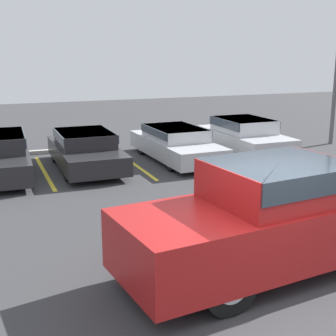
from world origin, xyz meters
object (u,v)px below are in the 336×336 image
parked_sedan_c (85,149)px  parked_sedan_e (244,135)px  parked_sedan_d (176,142)px  pickup_truck (291,214)px  wheel_stop_curb (30,153)px

parked_sedan_c → parked_sedan_e: (5.94, 0.18, 0.04)m
parked_sedan_e → parked_sedan_d: bearing=-87.4°
parked_sedan_c → parked_sedan_d: (3.16, 0.05, -0.03)m
pickup_truck → parked_sedan_d: size_ratio=1.35×
pickup_truck → parked_sedan_e: (4.10, 8.46, -0.27)m
parked_sedan_c → wheel_stop_curb: size_ratio=2.36×
pickup_truck → parked_sedan_e: pickup_truck is taller
parked_sedan_c → wheel_stop_curb: parked_sedan_c is taller
pickup_truck → wheel_stop_curb: size_ratio=3.41×
parked_sedan_d → wheel_stop_curb: (-4.63, 2.71, -0.54)m
wheel_stop_curb → pickup_truck: bearing=-73.3°
parked_sedan_d → wheel_stop_curb: bearing=-121.7°
parked_sedan_e → pickup_truck: bearing=-25.9°
parked_sedan_c → wheel_stop_curb: 3.18m
parked_sedan_c → wheel_stop_curb: (-1.47, 2.76, -0.57)m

